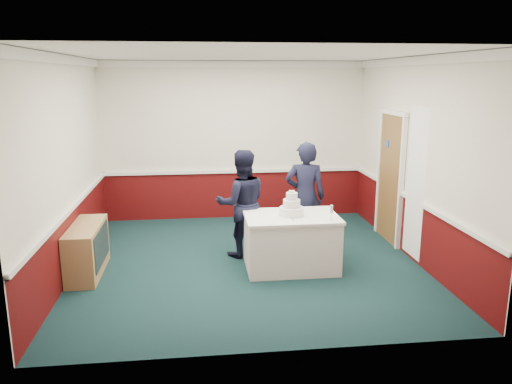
{
  "coord_description": "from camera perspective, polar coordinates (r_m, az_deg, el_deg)",
  "views": [
    {
      "loc": [
        -0.71,
        -6.99,
        2.71
      ],
      "look_at": [
        0.11,
        -0.1,
        1.1
      ],
      "focal_mm": 35.0,
      "sensor_mm": 36.0,
      "label": 1
    }
  ],
  "objects": [
    {
      "name": "cake_knife",
      "position": [
        6.9,
        4.14,
        -3.11
      ],
      "size": [
        0.03,
        0.22,
        0.0
      ],
      "primitive_type": "cube",
      "rotation": [
        0.0,
        0.0,
        0.08
      ],
      "color": "silver",
      "rests_on": "cake_table"
    },
    {
      "name": "ground",
      "position": [
        7.53,
        -0.92,
        -8.03
      ],
      "size": [
        5.0,
        5.0,
        0.0
      ],
      "primitive_type": "plane",
      "color": "#132D2F",
      "rests_on": "ground"
    },
    {
      "name": "person_man",
      "position": [
        7.59,
        -1.65,
        -1.32
      ],
      "size": [
        0.85,
        0.69,
        1.65
      ],
      "primitive_type": "imported",
      "rotation": [
        0.0,
        0.0,
        3.22
      ],
      "color": "black",
      "rests_on": "ground"
    },
    {
      "name": "person_woman",
      "position": [
        7.88,
        5.63,
        -0.52
      ],
      "size": [
        0.7,
        0.54,
        1.73
      ],
      "primitive_type": "imported",
      "rotation": [
        0.0,
        0.0,
        2.94
      ],
      "color": "black",
      "rests_on": "ground"
    },
    {
      "name": "sideboard",
      "position": [
        7.4,
        -18.74,
        -6.25
      ],
      "size": [
        0.41,
        1.2,
        0.7
      ],
      "color": "#A77E51",
      "rests_on": "ground"
    },
    {
      "name": "wedding_cake",
      "position": [
        7.06,
        4.09,
        -1.81
      ],
      "size": [
        0.35,
        0.35,
        0.36
      ],
      "color": "white",
      "rests_on": "cake_table"
    },
    {
      "name": "room_shell",
      "position": [
        7.67,
        -0.86,
        7.51
      ],
      "size": [
        5.0,
        5.0,
        3.0
      ],
      "color": "silver",
      "rests_on": "ground"
    },
    {
      "name": "cake_table",
      "position": [
        7.21,
        4.02,
        -5.65
      ],
      "size": [
        1.32,
        0.92,
        0.79
      ],
      "color": "white",
      "rests_on": "ground"
    },
    {
      "name": "champagne_flute",
      "position": [
        6.9,
        8.61,
        -2.04
      ],
      "size": [
        0.05,
        0.05,
        0.21
      ],
      "color": "silver",
      "rests_on": "cake_table"
    }
  ]
}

